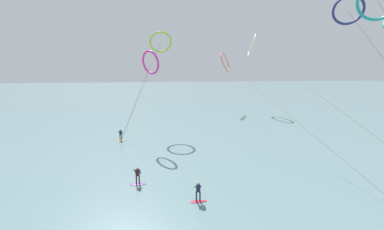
% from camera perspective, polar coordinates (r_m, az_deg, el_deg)
% --- Properties ---
extents(sea_water, '(400.00, 200.00, 0.08)m').
position_cam_1_polar(sea_water, '(107.19, -6.70, 5.09)').
color(sea_water, slate).
rests_on(sea_water, ground).
extents(surfer_amber, '(1.40, 0.73, 1.70)m').
position_cam_1_polar(surfer_amber, '(37.24, -16.57, -4.69)').
color(surfer_amber, orange).
rests_on(surfer_amber, ground).
extents(surfer_violet, '(1.40, 0.70, 1.70)m').
position_cam_1_polar(surfer_violet, '(23.10, -12.76, -14.15)').
color(surfer_violet, purple).
rests_on(surfer_violet, ground).
extents(surfer_crimson, '(1.40, 0.60, 1.70)m').
position_cam_1_polar(surfer_crimson, '(19.97, 1.48, -18.06)').
color(surfer_crimson, red).
rests_on(surfer_crimson, ground).
extents(kite_ivory, '(4.54, 53.62, 19.09)m').
position_cam_1_polar(kite_ivory, '(63.37, 14.06, 15.74)').
color(kite_ivory, silver).
rests_on(kite_ivory, ground).
extents(kite_lime, '(8.33, 7.39, 16.59)m').
position_cam_1_polar(kite_lime, '(41.88, -7.46, 16.75)').
color(kite_lime, '#8CC62D').
rests_on(kite_lime, ground).
extents(kite_coral, '(4.42, 49.92, 14.64)m').
position_cam_1_polar(kite_coral, '(60.74, 7.89, 12.33)').
color(kite_coral, '#EA7260').
rests_on(kite_coral, ground).
extents(kite_magenta, '(6.18, 3.06, 13.07)m').
position_cam_1_polar(kite_magenta, '(34.41, -9.83, 12.17)').
color(kite_magenta, '#CC288E').
rests_on(kite_magenta, ground).
extents(kite_navy, '(3.96, 14.87, 18.42)m').
position_cam_1_polar(kite_navy, '(33.33, 33.13, 20.09)').
color(kite_navy, navy).
rests_on(kite_navy, ground).
extents(kite_teal, '(5.78, 9.80, 18.07)m').
position_cam_1_polar(kite_teal, '(27.82, 37.87, 20.78)').
color(kite_teal, teal).
rests_on(kite_teal, ground).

